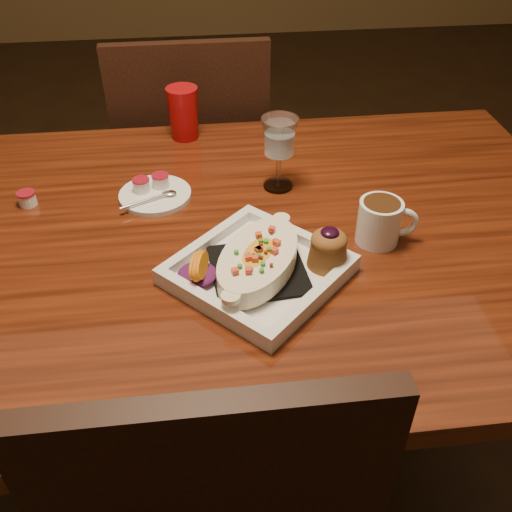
{
  "coord_description": "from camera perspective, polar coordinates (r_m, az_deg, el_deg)",
  "views": [
    {
      "loc": [
        0.01,
        -0.84,
        1.37
      ],
      "look_at": [
        0.09,
        -0.1,
        0.77
      ],
      "focal_mm": 40.0,
      "sensor_mm": 36.0,
      "label": 1
    }
  ],
  "objects": [
    {
      "name": "floor",
      "position": [
        1.61,
        -3.99,
        -19.82
      ],
      "size": [
        7.0,
        7.0,
        0.0
      ],
      "primitive_type": "plane",
      "color": "black",
      "rests_on": "ground"
    },
    {
      "name": "coffee_mug",
      "position": [
        1.02,
        12.38,
        3.51
      ],
      "size": [
        0.11,
        0.08,
        0.08
      ],
      "rotation": [
        0.0,
        0.0,
        -0.15
      ],
      "color": "white",
      "rests_on": "table"
    },
    {
      "name": "chair_far",
      "position": [
        1.7,
        -6.12,
        8.16
      ],
      "size": [
        0.42,
        0.42,
        0.93
      ],
      "rotation": [
        0.0,
        0.0,
        3.14
      ],
      "color": "black",
      "rests_on": "floor"
    },
    {
      "name": "saucer",
      "position": [
        1.15,
        -10.2,
        6.24
      ],
      "size": [
        0.14,
        0.14,
        0.1
      ],
      "color": "white",
      "rests_on": "table"
    },
    {
      "name": "goblet",
      "position": [
        1.12,
        2.35,
        11.46
      ],
      "size": [
        0.07,
        0.07,
        0.15
      ],
      "color": "silver",
      "rests_on": "table"
    },
    {
      "name": "creamer_loose",
      "position": [
        1.2,
        -21.92,
        5.37
      ],
      "size": [
        0.04,
        0.04,
        0.03
      ],
      "color": "white",
      "rests_on": "table"
    },
    {
      "name": "plate",
      "position": [
        0.93,
        0.95,
        -0.71
      ],
      "size": [
        0.34,
        0.34,
        0.08
      ],
      "rotation": [
        0.0,
        0.0,
        0.77
      ],
      "color": "white",
      "rests_on": "table"
    },
    {
      "name": "table",
      "position": [
        1.1,
        -5.47,
        -1.85
      ],
      "size": [
        1.5,
        0.9,
        0.75
      ],
      "color": "maroon",
      "rests_on": "floor"
    },
    {
      "name": "red_tumbler",
      "position": [
        1.35,
        -7.27,
        13.97
      ],
      "size": [
        0.07,
        0.07,
        0.12
      ],
      "primitive_type": "cone",
      "color": "#AC0C10",
      "rests_on": "table"
    }
  ]
}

